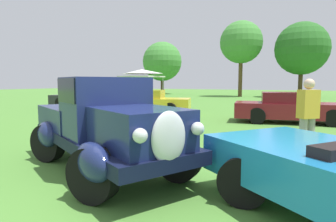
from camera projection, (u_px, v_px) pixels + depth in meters
The scene contains 11 objects.
ground_plane at pixel (124, 184), 4.58m from camera, with size 120.00×120.00×0.00m, color #4C8433.
feature_pickup_truck at pixel (105, 124), 5.23m from camera, with size 4.37×3.25×1.70m.
show_car_charcoal at pixel (84, 98), 18.34m from camera, with size 4.50×2.14×1.22m.
show_car_yellow at pixel (147, 102), 14.75m from camera, with size 4.61×2.89×1.22m.
show_car_burgundy at pixel (291, 108), 11.41m from camera, with size 4.60×2.41×1.22m.
spectator_near_truck at pixel (308, 116), 6.03m from camera, with size 0.45×0.45×1.69m.
spectator_far_side at pixel (68, 101), 11.03m from camera, with size 0.47×0.42×1.69m.
canopy_tent_left_field at pixel (142, 73), 24.12m from camera, with size 2.97×2.97×2.71m.
treeline_far_left at pixel (162, 62), 39.90m from camera, with size 5.42×5.42×7.22m.
treeline_mid_left at pixel (241, 42), 32.18m from camera, with size 4.74×4.74×8.48m.
treeline_center at pixel (302, 49), 30.38m from camera, with size 5.56×5.56×7.97m.
Camera 1 is at (2.59, -3.67, 1.61)m, focal length 30.65 mm.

